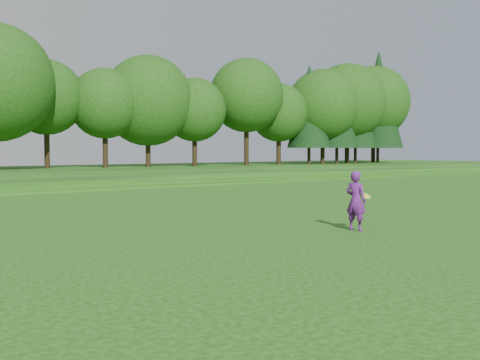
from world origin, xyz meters
TOP-DOWN VIEW (x-y plane):
  - ground at (0.00, 0.00)m, footprint 140.00×140.00m
  - walking_path at (0.00, 20.00)m, footprint 130.00×1.60m
  - woman at (1.50, 0.08)m, footprint 0.60×0.68m

SIDE VIEW (x-z plane):
  - ground at x=0.00m, z-range 0.00..0.00m
  - walking_path at x=0.00m, z-range 0.00..0.04m
  - woman at x=1.50m, z-range 0.00..1.69m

